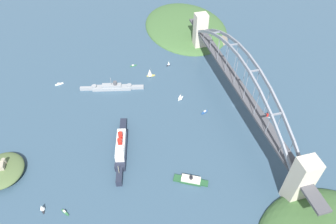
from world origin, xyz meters
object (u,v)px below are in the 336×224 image
Objects in this scene: small_boat_6 at (180,97)px; small_boat_7 at (42,208)px; harbor_arch_bridge at (238,85)px; small_boat_2 at (59,84)px; small_boat_4 at (65,212)px; naval_cruiser at (112,87)px; fort_island_mid_harbor at (2,170)px; small_boat_0 at (150,73)px; small_boat_5 at (169,63)px; seaplane_taxiing_near_bridge at (269,115)px; small_boat_1 at (205,112)px; harbor_ferry_steamer at (191,180)px; ocean_liner at (121,147)px; small_boat_3 at (133,66)px.

small_boat_6 reaches higher than small_boat_7.
harbor_arch_bridge reaches higher than small_boat_2.
small_boat_6 is 185.49m from small_boat_7.
small_boat_7 reaches higher than small_boat_4.
harbor_arch_bridge is 149.45m from naval_cruiser.
fort_island_mid_harbor is 197.83m from small_boat_0.
seaplane_taxiing_near_bridge is at bearing -145.97° from small_boat_5.
small_boat_7 is at bearing 113.87° from small_boat_1.
small_boat_6 is at bearing 35.04° from small_boat_1.
harbor_ferry_steamer is 113.10m from small_boat_6.
ocean_liner is at bearing 147.43° from small_boat_5.
small_boat_1 is at bearing -144.96° from small_boat_6.
seaplane_taxiing_near_bridge reaches higher than small_boat_3.
fort_island_mid_harbor is 231.58m from small_boat_5.
seaplane_taxiing_near_bridge is 154.13m from small_boat_0.
fort_island_mid_harbor is at bearing 37.32° from small_boat_7.
small_boat_7 reaches higher than small_boat_3.
small_boat_0 reaches higher than small_boat_4.
small_boat_5 is (127.36, -193.41, -1.48)m from fort_island_mid_harbor.
small_boat_2 is 152.97m from small_boat_6.
small_boat_4 is at bearing 130.02° from small_boat_6.
naval_cruiser is at bearing 141.27° from small_boat_3.
small_boat_4 is at bearing 91.16° from harbor_ferry_steamer.
fort_island_mid_harbor is 3.52× the size of small_boat_0.
seaplane_taxiing_near_bridge reaches higher than small_boat_2.
small_boat_2 is 1.12× the size of small_boat_3.
harbor_arch_bridge reaches higher than small_boat_1.
harbor_ferry_steamer is 3.01× the size of small_boat_2.
small_boat_5 is (16.71, -29.43, -2.28)m from small_boat_0.
naval_cruiser is at bearing 63.95° from harbor_arch_bridge.
small_boat_2 is at bearing 59.38° from small_boat_1.
naval_cruiser is 52.48m from small_boat_3.
small_boat_1 is 189.08m from small_boat_7.
naval_cruiser is 9.04× the size of small_boat_1.
small_boat_5 is at bearing -56.64° from fort_island_mid_harbor.
ocean_liner is at bearing 104.34° from harbor_arch_bridge.
seaplane_taxiing_near_bridge is at bearing -121.20° from small_boat_6.
ocean_liner is at bearing -91.18° from fort_island_mid_harbor.
small_boat_5 is (180.41, -27.31, 1.05)m from harbor_ferry_steamer.
small_boat_0 is 203.33m from small_boat_7.
ocean_liner is 144.96m from small_boat_3.
harbor_ferry_steamer is at bearing -107.71° from fort_island_mid_harbor.
ocean_liner reaches higher than small_boat_2.
small_boat_7 is (-174.89, 157.18, 0.18)m from small_boat_5.
naval_cruiser is 6.31× the size of small_boat_0.
naval_cruiser is 51.68m from small_boat_0.
harbor_ferry_steamer is (-150.07, -51.90, -0.73)m from naval_cruiser.
small_boat_3 is (137.92, -147.00, -4.08)m from fort_island_mid_harbor.
small_boat_3 is 1.23× the size of small_boat_7.
small_boat_1 is at bearing -170.92° from small_boat_5.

